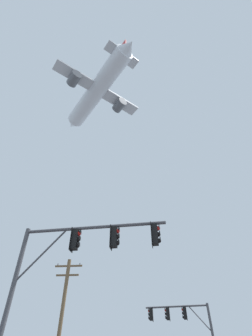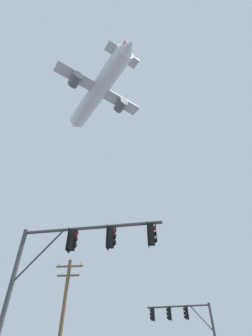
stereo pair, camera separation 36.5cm
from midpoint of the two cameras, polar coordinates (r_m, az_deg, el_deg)
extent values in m
cylinder|color=#4C4C51|center=(12.16, -25.34, -27.49)|extent=(0.20, 0.20, 6.76)
cylinder|color=#4C4C51|center=(11.74, -7.13, -13.48)|extent=(6.48, 0.69, 0.15)
cylinder|color=#4C4C51|center=(12.17, -18.47, -18.45)|extent=(2.01, 0.25, 2.27)
cube|color=black|center=(11.08, 6.80, -14.90)|extent=(0.29, 0.34, 0.90)
cylinder|color=black|center=(11.29, 6.60, -12.53)|extent=(0.05, 0.05, 0.12)
cube|color=black|center=(11.09, 6.05, -14.97)|extent=(0.06, 0.46, 1.04)
sphere|color=red|center=(11.18, 7.45, -13.56)|extent=(0.20, 0.20, 0.20)
cylinder|color=black|center=(11.21, 7.77, -13.25)|extent=(0.06, 0.21, 0.21)
sphere|color=black|center=(11.07, 7.57, -14.87)|extent=(0.20, 0.20, 0.20)
cylinder|color=black|center=(11.09, 7.89, -14.55)|extent=(0.06, 0.21, 0.21)
sphere|color=black|center=(10.96, 7.70, -16.20)|extent=(0.20, 0.20, 0.20)
cylinder|color=black|center=(10.98, 8.02, -15.88)|extent=(0.06, 0.21, 0.21)
cube|color=black|center=(11.30, -2.59, -15.62)|extent=(0.29, 0.34, 0.90)
cylinder|color=black|center=(11.51, -2.51, -13.29)|extent=(0.05, 0.05, 0.12)
cube|color=black|center=(11.33, -3.30, -15.66)|extent=(0.06, 0.46, 1.04)
sphere|color=red|center=(11.38, -1.81, -14.33)|extent=(0.20, 0.20, 0.20)
cylinder|color=black|center=(11.40, -1.47, -14.03)|extent=(0.06, 0.21, 0.21)
sphere|color=black|center=(11.27, -1.84, -15.63)|extent=(0.20, 0.20, 0.20)
cylinder|color=black|center=(11.28, -1.50, -15.32)|extent=(0.06, 0.21, 0.21)
sphere|color=black|center=(11.16, -1.87, -16.95)|extent=(0.20, 0.20, 0.20)
cylinder|color=black|center=(11.17, -1.52, -16.64)|extent=(0.06, 0.21, 0.21)
cube|color=black|center=(11.80, -11.44, -15.94)|extent=(0.29, 0.34, 0.90)
cylinder|color=black|center=(12.00, -11.13, -13.70)|extent=(0.05, 0.05, 0.12)
cube|color=black|center=(11.84, -12.10, -15.95)|extent=(0.06, 0.46, 1.04)
sphere|color=red|center=(11.85, -10.59, -14.73)|extent=(0.20, 0.20, 0.20)
cylinder|color=black|center=(11.85, -10.25, -14.46)|extent=(0.06, 0.21, 0.21)
sphere|color=black|center=(11.74, -10.75, -15.97)|extent=(0.20, 0.20, 0.20)
cylinder|color=black|center=(11.74, -10.41, -15.70)|extent=(0.06, 0.21, 0.21)
sphere|color=black|center=(11.64, -10.92, -17.24)|extent=(0.20, 0.20, 0.20)
cylinder|color=black|center=(11.64, -10.57, -16.96)|extent=(0.06, 0.21, 0.21)
cylinder|color=#4C4C51|center=(24.49, 12.25, -28.67)|extent=(5.14, 0.98, 0.15)
cylinder|color=#4C4C51|center=(24.31, 17.48, -30.12)|extent=(1.61, 0.34, 1.93)
cube|color=black|center=(24.65, 6.63, -30.48)|extent=(0.31, 0.36, 0.90)
cylinder|color=black|center=(24.72, 6.53, -29.31)|extent=(0.05, 0.05, 0.12)
cube|color=black|center=(24.63, 7.00, -30.45)|extent=(0.10, 0.46, 1.04)
sphere|color=red|center=(24.71, 6.20, -29.89)|extent=(0.20, 0.20, 0.20)
cylinder|color=black|center=(24.73, 6.02, -29.77)|extent=(0.07, 0.21, 0.21)
sphere|color=black|center=(24.67, 6.25, -30.53)|extent=(0.20, 0.20, 0.20)
cylinder|color=black|center=(24.69, 6.07, -30.41)|extent=(0.07, 0.21, 0.21)
sphere|color=black|center=(24.63, 6.30, -31.18)|extent=(0.20, 0.20, 0.20)
cylinder|color=black|center=(24.65, 6.12, -31.05)|extent=(0.07, 0.21, 0.21)
cube|color=black|center=(24.47, 10.43, -30.11)|extent=(0.31, 0.36, 0.90)
cylinder|color=black|center=(24.55, 10.28, -28.94)|extent=(0.05, 0.05, 0.12)
cube|color=black|center=(24.46, 10.81, -30.07)|extent=(0.10, 0.46, 1.04)
sphere|color=red|center=(24.53, 9.96, -29.53)|extent=(0.20, 0.20, 0.20)
cylinder|color=black|center=(24.54, 9.78, -29.41)|extent=(0.07, 0.21, 0.21)
sphere|color=black|center=(24.48, 10.05, -30.18)|extent=(0.20, 0.20, 0.20)
cylinder|color=black|center=(24.50, 9.86, -30.06)|extent=(0.07, 0.21, 0.21)
sphere|color=black|center=(24.45, 10.13, -30.82)|extent=(0.20, 0.20, 0.20)
cylinder|color=black|center=(24.46, 9.94, -30.70)|extent=(0.07, 0.21, 0.21)
cube|color=black|center=(24.38, 14.24, -29.63)|extent=(0.31, 0.36, 0.90)
cylinder|color=black|center=(24.46, 14.03, -28.46)|extent=(0.05, 0.05, 0.12)
cube|color=black|center=(24.38, 14.61, -29.57)|extent=(0.10, 0.46, 1.04)
sphere|color=red|center=(24.43, 13.74, -29.06)|extent=(0.20, 0.20, 0.20)
cylinder|color=black|center=(24.44, 13.55, -28.95)|extent=(0.07, 0.21, 0.21)
sphere|color=black|center=(24.39, 13.86, -29.71)|extent=(0.20, 0.20, 0.20)
cylinder|color=black|center=(24.40, 13.66, -29.59)|extent=(0.07, 0.21, 0.21)
sphere|color=black|center=(24.35, 13.97, -30.35)|extent=(0.20, 0.20, 0.20)
cylinder|color=black|center=(24.36, 13.77, -30.24)|extent=(0.07, 0.21, 0.21)
cylinder|color=brown|center=(21.18, -13.95, -30.87)|extent=(0.28, 0.28, 8.47)
cube|color=brown|center=(21.95, -12.37, -21.24)|extent=(2.20, 0.12, 0.12)
cube|color=brown|center=(21.76, -12.64, -22.99)|extent=(1.80, 0.12, 0.12)
cylinder|color=gray|center=(22.26, -14.70, -20.82)|extent=(0.10, 0.10, 0.18)
cylinder|color=gray|center=(21.75, -9.89, -21.04)|extent=(0.10, 0.10, 0.18)
cylinder|color=white|center=(52.91, -6.20, 17.32)|extent=(15.21, 17.24, 3.48)
cone|color=white|center=(59.23, -11.49, 9.86)|extent=(4.07, 3.95, 3.30)
cone|color=white|center=(48.28, 0.87, 26.18)|extent=(3.66, 3.56, 2.96)
cube|color=silver|center=(52.20, -5.93, 17.42)|extent=(15.71, 13.68, 0.39)
cylinder|color=#595B60|center=(50.37, -11.40, 19.31)|extent=(3.17, 3.26, 1.96)
cylinder|color=#595B60|center=(52.80, -0.99, 14.22)|extent=(3.17, 3.26, 1.96)
cube|color=#B21E1E|center=(50.85, -0.79, 25.19)|extent=(2.15, 2.50, 4.13)
cube|color=silver|center=(49.31, -0.66, 24.55)|extent=(6.26, 5.68, 0.22)
camera|label=1|loc=(0.18, -89.55, -0.37)|focal=26.48mm
camera|label=2|loc=(0.18, 90.45, 0.37)|focal=26.48mm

